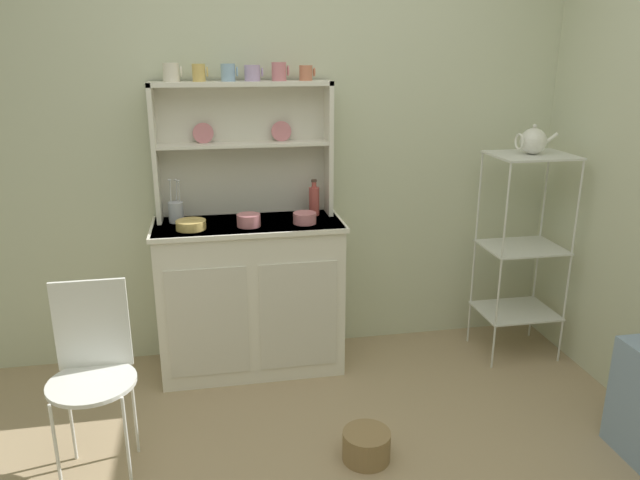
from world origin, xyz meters
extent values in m
cube|color=beige|center=(0.00, 1.62, 1.25)|extent=(3.84, 0.05, 2.50)
cube|color=white|center=(-0.27, 1.37, 0.43)|extent=(1.00, 0.42, 0.87)
cube|color=silver|center=(-0.51, 1.16, 0.39)|extent=(0.42, 0.01, 0.61)
cube|color=silver|center=(-0.03, 1.16, 0.39)|extent=(0.42, 0.01, 0.61)
cube|color=white|center=(-0.27, 1.37, 0.85)|extent=(1.03, 0.45, 0.02)
cube|color=silver|center=(-0.27, 1.57, 1.23)|extent=(0.96, 0.02, 0.73)
cube|color=white|center=(-0.73, 1.49, 1.23)|extent=(0.02, 0.18, 0.73)
cube|color=white|center=(0.20, 1.49, 1.23)|extent=(0.02, 0.18, 0.73)
cube|color=white|center=(-0.27, 1.49, 1.27)|extent=(0.92, 0.16, 0.02)
cube|color=white|center=(-0.27, 1.49, 1.59)|extent=(0.96, 0.18, 0.02)
cylinder|color=#D17A84|center=(-0.48, 1.53, 1.33)|extent=(0.11, 0.03, 0.11)
cylinder|color=#D17A84|center=(-0.06, 1.53, 1.33)|extent=(0.11, 0.03, 0.11)
cylinder|color=silver|center=(1.09, 1.09, 0.60)|extent=(0.01, 0.01, 1.21)
cylinder|color=silver|center=(1.51, 1.09, 0.60)|extent=(0.01, 0.01, 1.21)
cylinder|color=silver|center=(1.09, 1.42, 0.60)|extent=(0.01, 0.01, 1.21)
cylinder|color=silver|center=(1.51, 1.42, 0.60)|extent=(0.01, 0.01, 1.21)
cube|color=silver|center=(1.30, 1.25, 1.20)|extent=(0.44, 0.36, 0.01)
cube|color=silver|center=(1.30, 1.25, 0.67)|extent=(0.44, 0.36, 0.01)
cube|color=silver|center=(1.30, 1.25, 0.27)|extent=(0.44, 0.36, 0.01)
cylinder|color=white|center=(-1.12, 0.40, 0.23)|extent=(0.01, 0.01, 0.45)
cylinder|color=white|center=(-0.85, 0.40, 0.23)|extent=(0.01, 0.01, 0.45)
cylinder|color=white|center=(-1.12, 0.67, 0.23)|extent=(0.01, 0.01, 0.45)
cylinder|color=white|center=(-0.85, 0.67, 0.23)|extent=(0.01, 0.01, 0.45)
cylinder|color=white|center=(-0.98, 0.54, 0.45)|extent=(0.36, 0.36, 0.02)
cube|color=white|center=(-0.98, 0.67, 0.65)|extent=(0.31, 0.02, 0.40)
cylinder|color=#93754C|center=(0.17, 0.43, 0.07)|extent=(0.22, 0.22, 0.14)
cylinder|color=silver|center=(-0.62, 1.49, 1.65)|extent=(0.08, 0.08, 0.09)
torus|color=silver|center=(-0.57, 1.49, 1.65)|extent=(0.01, 0.05, 0.05)
cylinder|color=#DBB760|center=(-0.48, 1.49, 1.64)|extent=(0.07, 0.07, 0.09)
torus|color=#DBB760|center=(-0.44, 1.49, 1.65)|extent=(0.01, 0.05, 0.05)
cylinder|color=#8EB2D1|center=(-0.33, 1.49, 1.64)|extent=(0.07, 0.07, 0.09)
torus|color=#8EB2D1|center=(-0.29, 1.49, 1.65)|extent=(0.01, 0.05, 0.05)
cylinder|color=#B79ECC|center=(-0.21, 1.49, 1.64)|extent=(0.08, 0.08, 0.08)
torus|color=#B79ECC|center=(-0.15, 1.49, 1.64)|extent=(0.01, 0.05, 0.05)
cylinder|color=#D17A84|center=(-0.07, 1.49, 1.65)|extent=(0.08, 0.08, 0.09)
torus|color=#D17A84|center=(-0.02, 1.49, 1.65)|extent=(0.01, 0.05, 0.05)
cylinder|color=#C67556|center=(0.08, 1.49, 1.64)|extent=(0.07, 0.07, 0.08)
torus|color=#C67556|center=(0.12, 1.49, 1.64)|extent=(0.01, 0.05, 0.05)
cylinder|color=#DBB760|center=(-0.57, 1.29, 0.89)|extent=(0.16, 0.16, 0.05)
cylinder|color=#D17A84|center=(-0.27, 1.29, 0.90)|extent=(0.13, 0.13, 0.06)
cylinder|color=#D17A84|center=(0.03, 1.29, 0.90)|extent=(0.12, 0.12, 0.06)
cylinder|color=#B74C47|center=(0.11, 1.45, 0.95)|extent=(0.06, 0.06, 0.16)
cylinder|color=#B74C47|center=(0.11, 1.45, 1.04)|extent=(0.03, 0.03, 0.03)
cylinder|color=#4C382D|center=(0.11, 1.45, 1.06)|extent=(0.03, 0.03, 0.01)
cylinder|color=#B2B7C6|center=(-0.64, 1.45, 0.92)|extent=(0.08, 0.08, 0.11)
cylinder|color=silver|center=(-0.64, 1.47, 1.00)|extent=(0.02, 0.01, 0.18)
ellipsoid|color=silver|center=(-0.64, 1.47, 1.09)|extent=(0.02, 0.01, 0.01)
cylinder|color=silver|center=(-0.62, 1.45, 1.00)|extent=(0.01, 0.03, 0.18)
ellipsoid|color=silver|center=(-0.62, 1.45, 1.09)|extent=(0.02, 0.01, 0.01)
cylinder|color=silver|center=(-0.67, 1.46, 1.00)|extent=(0.01, 0.02, 0.18)
ellipsoid|color=silver|center=(-0.67, 1.46, 1.10)|extent=(0.02, 0.01, 0.01)
sphere|color=white|center=(1.30, 1.25, 1.28)|extent=(0.14, 0.14, 0.14)
sphere|color=silver|center=(1.30, 1.25, 1.36)|extent=(0.02, 0.02, 0.02)
cylinder|color=white|center=(1.40, 1.25, 1.29)|extent=(0.09, 0.02, 0.07)
torus|color=white|center=(1.21, 1.25, 1.28)|extent=(0.01, 0.09, 0.09)
camera|label=1|loc=(-0.46, -1.79, 1.76)|focal=33.94mm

